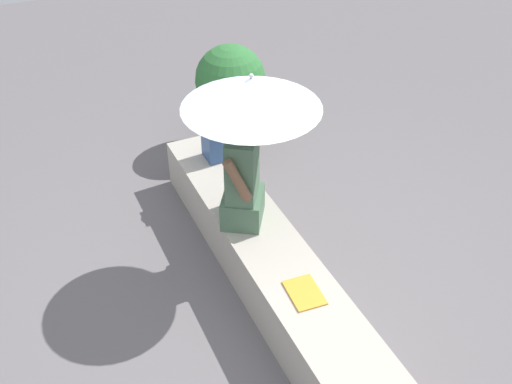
# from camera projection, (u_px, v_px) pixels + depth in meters

# --- Properties ---
(ground_plane) EXTENTS (14.00, 14.00, 0.00)m
(ground_plane) POSITION_uv_depth(u_px,v_px,m) (269.00, 286.00, 4.53)
(ground_plane) COLOR #605B5E
(stone_bench) EXTENTS (3.14, 0.48, 0.41)m
(stone_bench) POSITION_uv_depth(u_px,v_px,m) (269.00, 266.00, 4.40)
(stone_bench) COLOR #A8A093
(stone_bench) RESTS_ON ground
(person_seated) EXTENTS (0.50, 0.42, 0.90)m
(person_seated) POSITION_uv_depth(u_px,v_px,m) (242.00, 175.00, 4.28)
(person_seated) COLOR #47664C
(person_seated) RESTS_ON stone_bench
(parasol) EXTENTS (0.93, 0.93, 1.15)m
(parasol) POSITION_uv_depth(u_px,v_px,m) (251.00, 93.00, 3.92)
(parasol) COLOR #B7B7BC
(parasol) RESTS_ON stone_bench
(handbag_black) EXTENTS (0.21, 0.16, 0.32)m
(handbag_black) POSITION_uv_depth(u_px,v_px,m) (214.00, 142.00, 5.08)
(handbag_black) COLOR #335184
(handbag_black) RESTS_ON stone_bench
(magazine) EXTENTS (0.29, 0.22, 0.01)m
(magazine) POSITION_uv_depth(u_px,v_px,m) (305.00, 293.00, 3.91)
(magazine) COLOR gold
(magazine) RESTS_ON stone_bench
(planter_near) EXTENTS (0.66, 0.66, 1.02)m
(planter_near) POSITION_uv_depth(u_px,v_px,m) (231.00, 93.00, 5.80)
(planter_near) COLOR brown
(planter_near) RESTS_ON ground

